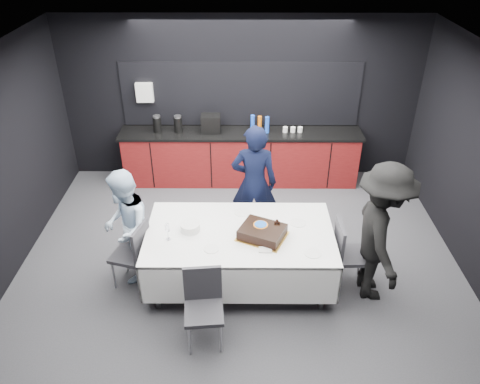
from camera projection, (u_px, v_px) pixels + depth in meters
name	position (u px, v px, depth m)	size (l,w,h in m)	color
ground	(240.00, 260.00, 6.52)	(6.00, 6.00, 0.00)	#444449
room_shell	(240.00, 139.00, 5.54)	(6.04, 5.04, 2.82)	white
kitchenette	(240.00, 152.00, 8.12)	(4.10, 0.64, 2.05)	#5E0E0F
party_table	(240.00, 241.00, 5.84)	(2.32, 1.32, 0.78)	#99999E
cake_assembly	(262.00, 232.00, 5.65)	(0.68, 0.63, 0.17)	gold
plate_stack	(190.00, 227.00, 5.77)	(0.25, 0.25, 0.10)	white
loose_plate_near	(211.00, 249.00, 5.48)	(0.18, 0.18, 0.01)	white
loose_plate_right_a	(298.00, 223.00, 5.93)	(0.21, 0.21, 0.01)	white
loose_plate_right_b	(313.00, 253.00, 5.42)	(0.20, 0.20, 0.01)	white
loose_plate_far	(242.00, 212.00, 6.13)	(0.22, 0.22, 0.01)	white
fork_pile	(265.00, 250.00, 5.45)	(0.15, 0.10, 0.02)	white
champagne_flute	(167.00, 229.00, 5.56)	(0.06, 0.06, 0.22)	white
chair_left	(135.00, 251.00, 5.85)	(0.52, 0.52, 0.92)	#303035
chair_right	(347.00, 250.00, 5.85)	(0.43, 0.43, 0.92)	#303035
chair_near	(203.00, 301.00, 5.11)	(0.46, 0.46, 0.92)	#303035
person_center	(254.00, 183.00, 6.56)	(0.64, 0.42, 1.76)	black
person_left	(126.00, 227.00, 5.87)	(0.75, 0.59, 1.55)	silver
person_right	(381.00, 234.00, 5.52)	(1.18, 0.68, 1.83)	black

